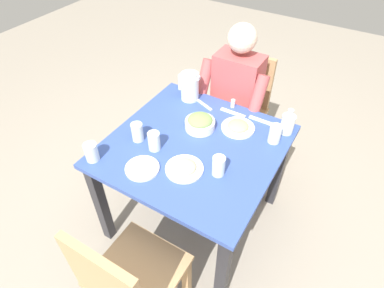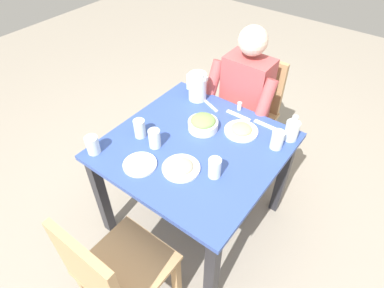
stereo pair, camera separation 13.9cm
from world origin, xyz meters
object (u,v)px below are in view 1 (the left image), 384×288
Objects in this scene: water_glass_near_right at (219,166)px; water_glass_far_left at (154,141)px; water_glass_by_pitcher at (137,132)px; water_glass_far_right at (275,134)px; chair_near at (240,105)px; plate_fries at (238,127)px; chair_far at (126,281)px; dining_table at (194,158)px; plate_beans at (184,168)px; diner_near at (230,102)px; oil_carafe at (287,125)px; plate_yoghurt at (142,168)px; salad_bowl at (200,123)px; water_glass_near_left at (91,152)px; water_pitcher at (190,86)px; salt_shaker at (233,103)px.

water_glass_near_right is 0.40m from water_glass_far_left.
water_glass_far_right is (-0.69, -0.39, -0.00)m from water_glass_by_pitcher.
chair_near is 7.92× the size of water_glass_by_pitcher.
chair_near is 4.41× the size of plate_fries.
water_glass_far_right is (-0.29, -1.03, 0.27)m from chair_far.
chair_far reaches higher than dining_table.
chair_near is 4.38× the size of plate_beans.
diner_near reaches higher than plate_fries.
oil_carafe is (-0.19, -0.51, -0.00)m from water_glass_near_right.
water_glass_by_pitcher and water_glass_far_right have the same top height.
chair_near is 0.97m from water_glass_near_right.
plate_yoghurt is 1.63× the size of water_glass_far_right.
salad_bowl is at bearing -81.63° from chair_far.
water_glass_far_left reaches higher than plate_fries.
diner_near is 0.75m from water_glass_near_right.
plate_fries is at bearing -131.53° from water_glass_near_left.
salad_bowl is 1.71× the size of water_glass_near_left.
plate_yoghurt is at bearing -164.38° from water_glass_near_left.
chair_far reaches higher than water_glass_far_left.
water_pitcher is 0.66m from water_glass_far_right.
water_glass_near_right is at bearing -101.89° from chair_far.
water_pitcher is at bearing -10.59° from water_glass_far_right.
plate_beans is 0.24m from water_glass_far_left.
salt_shaker is (-0.07, 0.32, 0.24)m from chair_near.
diner_near reaches higher than water_glass_near_right.
water_glass_near_right reaches higher than salad_bowl.
water_glass_far_left is (-0.09, 0.53, -0.04)m from water_pitcher.
plate_yoghurt is 0.41m from water_glass_near_right.
water_glass_near_right is 0.69m from water_glass_near_left.
water_glass_near_right is (-0.48, 0.51, -0.04)m from water_pitcher.
water_pitcher reaches higher than chair_near.
water_glass_far_left is at bearing 81.47° from chair_near.
water_glass_far_right is 0.69m from water_glass_far_left.
dining_table is 0.37m from water_glass_by_pitcher.
water_glass_far_right is (-0.33, -0.46, 0.04)m from plate_beans.
chair_near is 0.71m from water_glass_far_right.
salad_bowl reaches higher than salt_shaker.
chair_near is at bearing -73.86° from water_glass_near_right.
dining_table is 5.27× the size of salad_bowl.
water_glass_far_right and water_glass_far_left have the same top height.
plate_beans is (-0.09, 0.76, 0.08)m from diner_near.
water_pitcher is 0.68m from oil_carafe.
water_glass_by_pitcher reaches higher than water_glass_near_left.
chair_near reaches higher than salt_shaker.
dining_table is at bearing -139.96° from water_glass_far_left.
dining_table is at bearing 58.62° from plate_fries.
chair_near is at bearing -90.71° from salad_bowl.
chair_near is at bearing -50.41° from water_glass_far_right.
salad_bowl is at bearing 89.29° from chair_near.
water_glass_far_left reaches higher than plate_beans.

